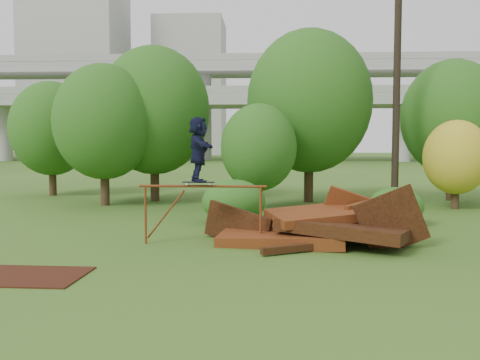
{
  "coord_description": "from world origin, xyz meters",
  "views": [
    {
      "loc": [
        -0.14,
        -11.81,
        2.58
      ],
      "look_at": [
        -0.8,
        2.0,
        1.6
      ],
      "focal_mm": 40.0,
      "sensor_mm": 36.0,
      "label": 1
    }
  ],
  "objects_px": {
    "flat_plate": "(25,276)",
    "utility_pole": "(397,84)",
    "skater": "(198,149)",
    "scrap_pile": "(314,229)"
  },
  "relations": [
    {
      "from": "skater",
      "to": "flat_plate",
      "type": "distance_m",
      "value": 5.09
    },
    {
      "from": "flat_plate",
      "to": "utility_pole",
      "type": "bearing_deg",
      "value": 50.0
    },
    {
      "from": "utility_pole",
      "to": "flat_plate",
      "type": "bearing_deg",
      "value": -130.0
    },
    {
      "from": "skater",
      "to": "flat_plate",
      "type": "relative_size",
      "value": 0.72
    },
    {
      "from": "skater",
      "to": "flat_plate",
      "type": "height_order",
      "value": "skater"
    },
    {
      "from": "skater",
      "to": "flat_plate",
      "type": "bearing_deg",
      "value": 122.72
    },
    {
      "from": "scrap_pile",
      "to": "skater",
      "type": "distance_m",
      "value": 3.56
    },
    {
      "from": "flat_plate",
      "to": "utility_pole",
      "type": "distance_m",
      "value": 15.98
    },
    {
      "from": "skater",
      "to": "flat_plate",
      "type": "xyz_separation_m",
      "value": [
        -2.94,
        -3.4,
        -2.39
      ]
    },
    {
      "from": "scrap_pile",
      "to": "utility_pole",
      "type": "bearing_deg",
      "value": 64.0
    }
  ]
}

